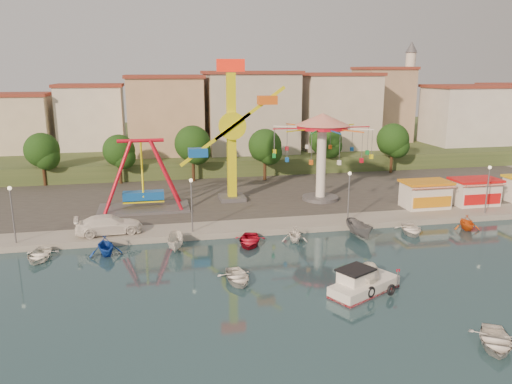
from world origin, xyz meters
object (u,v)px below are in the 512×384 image
object	(u,v)px
wave_swinger	(322,137)
rowboat_a	(237,277)
kamikaze_tower	(235,136)
pirate_ship_ride	(142,177)
cabin_motorboat	(362,285)
van	(109,225)
skiff	(370,278)

from	to	relation	value
wave_swinger	rowboat_a	xyz separation A→B (m)	(-13.64, -20.51, -7.81)
kamikaze_tower	rowboat_a	world-z (taller)	kamikaze_tower
pirate_ship_ride	rowboat_a	distance (m)	21.91
kamikaze_tower	cabin_motorboat	distance (m)	27.56
pirate_ship_ride	kamikaze_tower	distance (m)	11.70
cabin_motorboat	van	world-z (taller)	van
cabin_motorboat	rowboat_a	world-z (taller)	cabin_motorboat
wave_swinger	cabin_motorboat	size ratio (longest dim) A/B	1.92
wave_swinger	skiff	bearing A→B (deg)	-99.82
wave_swinger	rowboat_a	bearing A→B (deg)	-123.63
pirate_ship_ride	van	distance (m)	9.10
wave_swinger	skiff	size ratio (longest dim) A/B	3.08
rowboat_a	skiff	distance (m)	10.02
wave_swinger	skiff	distance (m)	24.83
pirate_ship_ride	cabin_motorboat	world-z (taller)	pirate_ship_ride
pirate_ship_ride	wave_swinger	size ratio (longest dim) A/B	0.86
kamikaze_tower	wave_swinger	world-z (taller)	kamikaze_tower
rowboat_a	skiff	xyz separation A→B (m)	(9.60, -2.83, 0.34)
cabin_motorboat	van	xyz separation A→B (m)	(-19.06, 15.92, 0.97)
cabin_motorboat	pirate_ship_ride	bearing A→B (deg)	95.71
wave_swinger	van	distance (m)	26.26
wave_swinger	rowboat_a	size ratio (longest dim) A/B	3.12
kamikaze_tower	rowboat_a	bearing A→B (deg)	-99.20
rowboat_a	kamikaze_tower	bearing A→B (deg)	76.54
skiff	van	size ratio (longest dim) A/B	0.61
skiff	van	distance (m)	25.06
pirate_ship_ride	rowboat_a	xyz separation A→B (m)	(7.20, -20.30, -4.01)
kamikaze_tower	skiff	xyz separation A→B (m)	(5.99, -25.11, -7.66)
wave_swinger	cabin_motorboat	bearing A→B (deg)	-101.61
wave_swinger	kamikaze_tower	bearing A→B (deg)	169.97
cabin_motorboat	skiff	xyz separation A→B (m)	(0.92, 0.81, 0.19)
rowboat_a	van	xyz separation A→B (m)	(-10.37, 12.27, 1.12)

